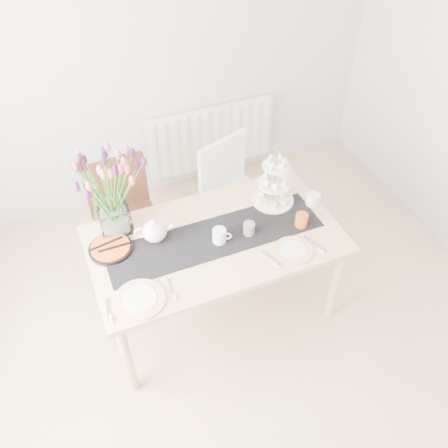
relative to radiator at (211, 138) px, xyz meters
name	(u,v)px	position (x,y,z in m)	size (l,w,h in m)	color
room_shell	(280,252)	(-0.50, -2.19, 0.85)	(4.50, 4.50, 4.50)	tan
radiator	(211,138)	(0.00, 0.00, 0.00)	(1.20, 0.08, 0.60)	white
dining_table	(215,246)	(-0.55, -1.49, 0.22)	(1.60, 0.90, 0.75)	tan
chair_brown	(124,210)	(-1.00, -0.77, 0.09)	(0.48, 0.48, 0.93)	#381D14
chair_white	(232,187)	(-0.15, -0.83, 0.09)	(0.58, 0.58, 0.92)	white
table_runner	(215,237)	(-0.55, -1.49, 0.30)	(1.40, 0.35, 0.01)	black
tulip_vase	(106,181)	(-1.12, -1.16, 0.69)	(0.71, 0.71, 0.61)	silver
cake_stand	(274,188)	(-0.05, -1.31, 0.42)	(0.29, 0.29, 0.42)	gold
teapot	(155,231)	(-0.91, -1.36, 0.38)	(0.25, 0.20, 0.16)	white
cream_jug	(313,199)	(0.18, -1.45, 0.35)	(0.09, 0.09, 0.09)	silver
tart_tin	(111,248)	(-1.19, -1.34, 0.32)	(0.27, 0.27, 0.03)	black
mug_grey	(249,229)	(-0.34, -1.54, 0.35)	(0.08, 0.08, 0.09)	slate
mug_white	(219,236)	(-0.54, -1.53, 0.35)	(0.09, 0.09, 0.10)	silver
mug_orange	(301,220)	(0.01, -1.60, 0.35)	(0.08, 0.08, 0.10)	#CD4C16
plate_left	(140,300)	(-1.13, -1.78, 0.31)	(0.29, 0.29, 0.02)	white
plate_right	(293,250)	(-0.15, -1.78, 0.31)	(0.24, 0.24, 0.01)	silver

